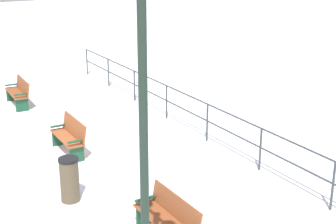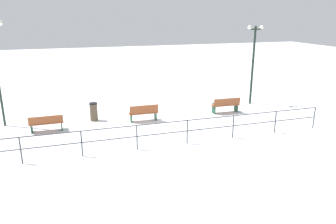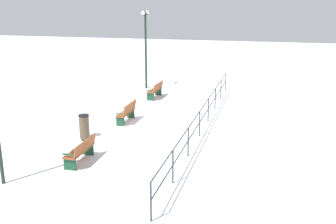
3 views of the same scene
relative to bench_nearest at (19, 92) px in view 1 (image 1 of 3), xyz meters
The scene contains 7 objects.
ground_plane 4.85m from the bench_nearest, 90.21° to the left, with size 80.00×80.00×0.00m, color white.
bench_nearest is the anchor object (origin of this frame).
bench_second 4.82m from the bench_nearest, 90.90° to the left, with size 0.49×1.52×0.92m.
bench_third 9.65m from the bench_nearest, 91.27° to the left, with size 0.56×1.58×0.84m.
lamppost_middle 12.23m from the bench_nearest, 83.49° to the left, with size 0.28×1.14×5.19m.
waterfront_railing 6.04m from the bench_nearest, 126.99° to the left, with size 0.05×15.65×1.09m.
trash_bin 7.36m from the bench_nearest, 83.57° to the left, with size 0.42×0.42×0.97m.
Camera 1 is at (3.85, 11.73, 5.11)m, focal length 53.33 mm.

